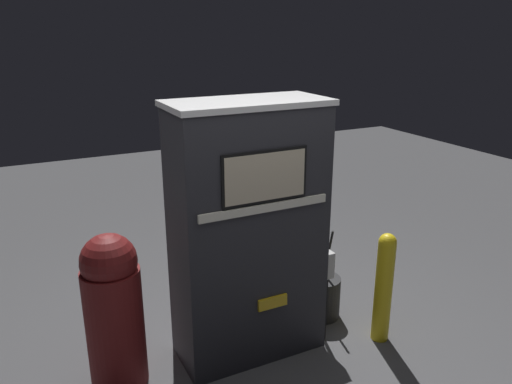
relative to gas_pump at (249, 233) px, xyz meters
name	(u,v)px	position (x,y,z in m)	size (l,w,h in m)	color
ground_plane	(264,365)	(0.00, -0.25, -0.97)	(14.00, 14.00, 0.00)	#4C4C4F
gas_pump	(249,233)	(0.00, 0.00, 0.00)	(1.18, 0.54, 1.93)	#28282D
safety_bollard	(384,285)	(0.99, -0.36, -0.49)	(0.14, 0.14, 0.91)	yellow
trash_bin	(114,310)	(-0.99, 0.06, -0.39)	(0.39, 0.39, 1.12)	maroon
squeegee_bucket	(322,296)	(0.76, 0.13, -0.78)	(0.31, 0.31, 0.80)	#262628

